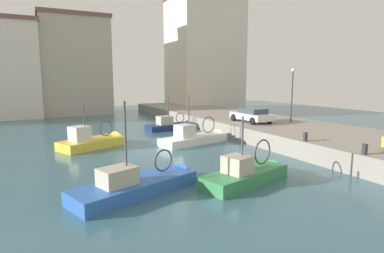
% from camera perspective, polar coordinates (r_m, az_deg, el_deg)
% --- Properties ---
extents(water_surface, '(80.00, 80.00, 0.00)m').
position_cam_1_polar(water_surface, '(22.23, -5.49, -4.63)').
color(water_surface, '#386070').
rests_on(water_surface, ground).
extents(quay_wall, '(9.00, 56.00, 1.20)m').
position_cam_1_polar(quay_wall, '(28.30, 16.72, -0.86)').
color(quay_wall, gray).
rests_on(quay_wall, ground).
extents(fishing_boat_yellow, '(5.82, 4.10, 4.28)m').
position_cam_1_polar(fishing_boat_yellow, '(24.92, -16.94, -3.20)').
color(fishing_boat_yellow, gold).
rests_on(fishing_boat_yellow, ground).
extents(fishing_boat_green, '(5.99, 3.03, 4.07)m').
position_cam_1_polar(fishing_boat_green, '(16.20, 10.33, -9.34)').
color(fishing_boat_green, '#388951').
rests_on(fishing_boat_green, ground).
extents(fishing_boat_white, '(6.78, 3.32, 4.70)m').
position_cam_1_polar(fishing_boat_white, '(25.23, 0.96, -2.69)').
color(fishing_boat_white, white).
rests_on(fishing_boat_white, ground).
extents(fishing_boat_blue, '(6.86, 3.87, 5.04)m').
position_cam_1_polar(fishing_boat_blue, '(14.77, -8.85, -11.18)').
color(fishing_boat_blue, '#2D60B7').
rests_on(fishing_boat_blue, ground).
extents(fishing_boat_navy, '(5.58, 2.19, 4.18)m').
position_cam_1_polar(fishing_boat_navy, '(32.14, -3.57, -0.25)').
color(fishing_boat_navy, navy).
rests_on(fishing_boat_navy, ground).
extents(parked_car_white, '(2.08, 4.21, 1.29)m').
position_cam_1_polar(parked_car_white, '(28.92, 10.74, 2.10)').
color(parked_car_white, silver).
rests_on(parked_car_white, quay_wall).
extents(mooring_bollard_mid, '(0.28, 0.28, 0.55)m').
position_cam_1_polar(mooring_bollard_mid, '(18.63, 28.79, -3.62)').
color(mooring_bollard_mid, '#2D2D33').
rests_on(mooring_bollard_mid, quay_wall).
extents(mooring_bollard_north, '(0.28, 0.28, 0.55)m').
position_cam_1_polar(mooring_bollard_north, '(21.08, 19.83, -1.75)').
color(mooring_bollard_north, '#2D2D33').
rests_on(mooring_bollard_north, quay_wall).
extents(quay_streetlamp, '(0.36, 0.36, 4.83)m').
position_cam_1_polar(quay_streetlamp, '(29.77, 17.71, 7.01)').
color(quay_streetlamp, '#38383D').
rests_on(quay_streetlamp, quay_wall).
extents(waterfront_building_west, '(10.85, 9.00, 17.83)m').
position_cam_1_polar(waterfront_building_west, '(51.90, 2.25, 12.87)').
color(waterfront_building_west, silver).
rests_on(waterfront_building_west, ground).
extents(waterfront_building_west_mid, '(8.36, 8.16, 12.66)m').
position_cam_1_polar(waterfront_building_west_mid, '(48.24, -30.62, 8.94)').
color(waterfront_building_west_mid, silver).
rests_on(waterfront_building_west_mid, ground).
extents(waterfront_building_east_mid, '(9.49, 8.03, 13.94)m').
position_cam_1_polar(waterfront_building_east_mid, '(49.39, -20.44, 10.30)').
color(waterfront_building_east_mid, '#B2A899').
rests_on(waterfront_building_east_mid, ground).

